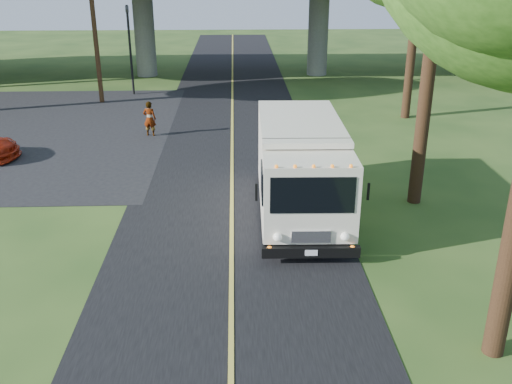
{
  "coord_description": "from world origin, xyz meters",
  "views": [
    {
      "loc": [
        0.16,
        -8.63,
        7.67
      ],
      "look_at": [
        0.71,
        6.15,
        1.6
      ],
      "focal_mm": 40.0,
      "sensor_mm": 36.0,
      "label": 1
    }
  ],
  "objects_px": {
    "traffic_signal": "(130,41)",
    "pedestrian": "(150,119)",
    "utility_pole": "(94,19)",
    "step_van": "(301,166)"
  },
  "relations": [
    {
      "from": "traffic_signal",
      "to": "pedestrian",
      "type": "bearing_deg",
      "value": -76.04
    },
    {
      "from": "traffic_signal",
      "to": "pedestrian",
      "type": "height_order",
      "value": "traffic_signal"
    },
    {
      "from": "utility_pole",
      "to": "pedestrian",
      "type": "height_order",
      "value": "utility_pole"
    },
    {
      "from": "utility_pole",
      "to": "step_van",
      "type": "xyz_separation_m",
      "value": [
        9.7,
        -15.78,
        -2.99
      ]
    },
    {
      "from": "traffic_signal",
      "to": "utility_pole",
      "type": "height_order",
      "value": "utility_pole"
    },
    {
      "from": "traffic_signal",
      "to": "step_van",
      "type": "relative_size",
      "value": 0.73
    },
    {
      "from": "utility_pole",
      "to": "pedestrian",
      "type": "xyz_separation_m",
      "value": [
        3.7,
        -6.85,
        -3.78
      ]
    },
    {
      "from": "utility_pole",
      "to": "pedestrian",
      "type": "distance_m",
      "value": 8.65
    },
    {
      "from": "step_van",
      "to": "pedestrian",
      "type": "relative_size",
      "value": 4.35
    },
    {
      "from": "traffic_signal",
      "to": "pedestrian",
      "type": "distance_m",
      "value": 9.42
    }
  ]
}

